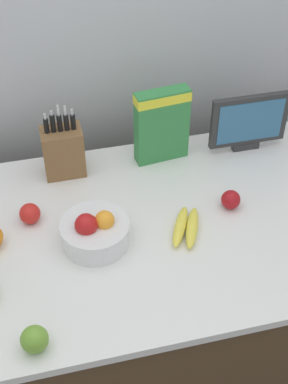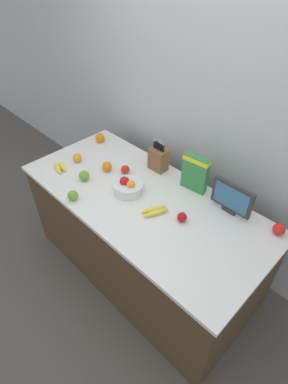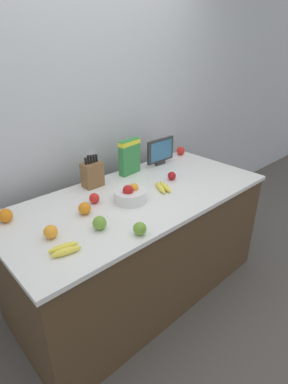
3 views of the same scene
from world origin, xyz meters
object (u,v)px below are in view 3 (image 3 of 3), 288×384
Objects in this scene: fruit_bowl at (130,195)px; banana_bunch_left at (163,187)px; apple_near_bananas at (181,151)px; orange_mid_left at (85,208)px; apple_front at (94,198)px; knife_block at (92,174)px; orange_front_right at (51,232)px; apple_rear at (100,223)px; orange_near_bowl at (5,216)px; banana_bunch_right at (65,249)px; apple_middle at (140,229)px; apple_rightmost at (172,176)px; cereal_box at (130,155)px; small_monitor at (160,151)px.

fruit_bowl is 0.30m from banana_bunch_left.
apple_near_bananas and orange_mid_left have the same top height.
apple_front is (-0.19, 0.14, -0.01)m from fruit_bowl.
orange_front_right is at bearing -143.37° from knife_block.
apple_rear is at bearing -120.39° from knife_block.
apple_rear is 0.96× the size of orange_near_bowl.
apple_rear is at bearing 12.84° from banana_bunch_right.
apple_middle is 0.82m from orange_near_bowl.
apple_front is 0.55m from orange_near_bowl.
orange_mid_left is (-1.31, -0.34, 0.00)m from apple_near_bananas.
knife_block reaches higher than orange_mid_left.
apple_middle is (-0.03, -0.49, 0.00)m from apple_front.
orange_near_bowl is (-0.40, 0.24, 0.00)m from orange_mid_left.
fruit_bowl reaches higher than orange_mid_left.
orange_front_right is at bearing -179.14° from banana_bunch_left.
apple_near_bananas is 0.94× the size of orange_near_bowl.
orange_mid_left is at bearing 42.35° from banana_bunch_right.
apple_rear is 0.24m from apple_middle.
banana_bunch_left is 0.20m from apple_rightmost.
apple_front is 1.06× the size of apple_rightmost.
fruit_bowl is at bearing 18.32° from banana_bunch_right.
apple_rightmost is (0.83, 0.20, -0.01)m from apple_rear.
orange_near_bowl is (-0.53, 0.16, 0.01)m from apple_front.
apple_front is 0.15m from orange_mid_left.
apple_middle is at bearing -122.81° from fruit_bowl.
apple_middle is at bearing -19.46° from banana_bunch_right.
cereal_box is 4.35× the size of apple_rightmost.
apple_rear is (-1.01, -0.50, -0.09)m from small_monitor.
banana_bunch_left is 0.90m from orange_front_right.
fruit_bowl is at bearing -10.76° from orange_mid_left.
apple_rear reaches higher than orange_front_right.
fruit_bowl is 0.24m from apple_front.
orange_near_bowl is (-0.67, -0.07, -0.05)m from knife_block.
knife_block is 0.38m from fruit_bowl.
apple_front is 0.45m from orange_front_right.
fruit_bowl is at bearing -173.51° from apple_rightmost.
cereal_box is at bearing 32.01° from banana_bunch_right.
small_monitor is 1.02m from orange_mid_left.
orange_near_bowl is (-0.12, 0.34, 0.00)m from orange_front_right.
orange_front_right is (-0.60, -0.04, -0.01)m from fruit_bowl.
fruit_bowl is 1.09× the size of banana_bunch_left.
small_monitor is 4.52× the size of apple_rightmost.
apple_rear is at bearing -157.88° from fruit_bowl.
fruit_bowl reaches higher than apple_near_bananas.
apple_rightmost is at bearing 13.28° from banana_bunch_right.
banana_bunch_left is at bearing 31.84° from apple_middle.
banana_bunch_right is 0.54m from apple_front.
apple_middle is (-0.87, -0.70, -0.09)m from small_monitor.
banana_bunch_left is (-0.02, -0.40, -0.14)m from cereal_box.
small_monitor reaches higher than fruit_bowl.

